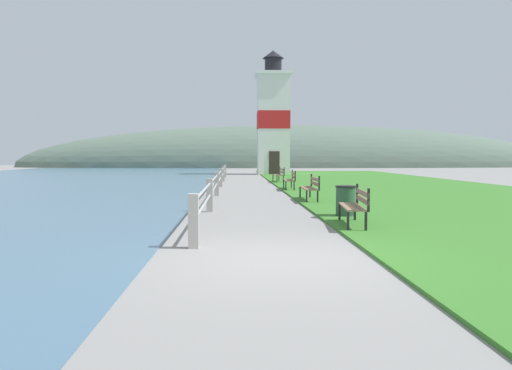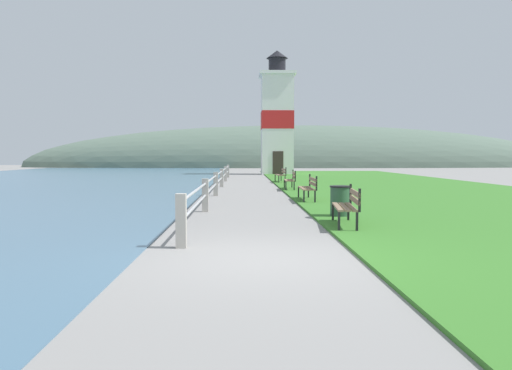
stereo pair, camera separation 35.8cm
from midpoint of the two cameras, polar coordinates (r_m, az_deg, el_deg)
ground_plane at (r=7.90m, az=1.26°, el=-8.47°), size 160.00×160.00×0.00m
grass_verge at (r=26.29m, az=15.27°, el=-0.22°), size 12.00×51.83×0.06m
seawall_railing at (r=22.94m, az=-4.71°, el=0.73°), size 0.18×28.55×0.96m
park_bench_near at (r=11.43m, az=10.46°, el=-2.12°), size 0.66×1.80×0.94m
park_bench_midway at (r=17.73m, az=5.72°, el=-0.14°), size 0.51×2.01×0.94m
park_bench_far at (r=23.46m, az=3.54°, el=0.72°), size 0.55×1.87×0.94m
park_bench_by_lighthouse at (r=29.95m, az=2.35°, el=1.30°), size 0.57×1.81×0.94m
lighthouse at (r=43.63m, az=1.73°, el=7.53°), size 3.09×3.09×10.67m
trash_bin at (r=13.18m, az=9.43°, el=-1.89°), size 0.54×0.54×0.84m
distant_hillside at (r=72.78m, az=4.25°, el=2.08°), size 80.00×16.00×12.00m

